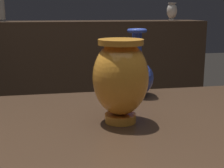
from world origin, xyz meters
The scene contains 5 objects.
back_display_shelf centered at (0.00, 2.20, 0.49)m, with size 2.60×0.40×0.99m.
vase_centerpiece centered at (0.04, -0.01, 0.92)m, with size 0.14×0.14×0.21m.
vase_left_accent centered at (0.15, 0.25, 0.87)m, with size 0.12×0.12×0.22m.
shelf_vase_far_right centered at (1.04, 2.22, 1.08)m, with size 0.10×0.10×0.17m.
shelf_vase_left centered at (-0.52, 2.21, 1.10)m, with size 0.07×0.07×0.23m.
Camera 1 is at (-0.13, -0.78, 1.08)m, focal length 52.01 mm.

